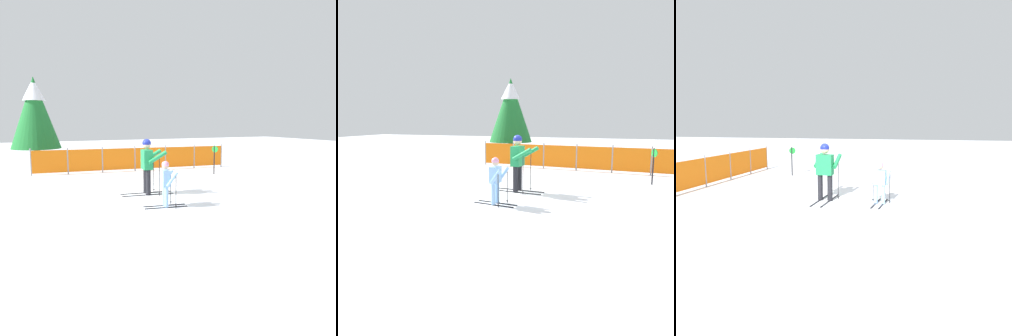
% 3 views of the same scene
% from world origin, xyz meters
% --- Properties ---
extents(ground_plane, '(60.00, 60.00, 0.00)m').
position_xyz_m(ground_plane, '(0.00, 0.00, 0.00)').
color(ground_plane, white).
extents(skier_adult, '(1.70, 0.80, 1.77)m').
position_xyz_m(skier_adult, '(-0.21, 0.23, 1.06)').
color(skier_adult, black).
rests_on(skier_adult, ground_plane).
extents(skier_child, '(1.21, 0.58, 1.26)m').
position_xyz_m(skier_child, '(-0.31, -1.46, 0.74)').
color(skier_child, black).
rests_on(skier_child, ground_plane).
extents(safety_fence, '(9.08, 0.88, 1.18)m').
position_xyz_m(safety_fence, '(0.96, 5.13, 0.59)').
color(safety_fence, gray).
rests_on(safety_fence, ground_plane).
extents(conifer_far, '(2.43, 2.43, 4.51)m').
position_xyz_m(conifer_far, '(-3.18, 8.36, 2.79)').
color(conifer_far, '#4C3823').
rests_on(conifer_far, ground_plane).
extents(trail_marker, '(0.18, 0.24, 1.26)m').
position_xyz_m(trail_marker, '(3.86, 2.79, 0.79)').
color(trail_marker, black).
rests_on(trail_marker, ground_plane).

